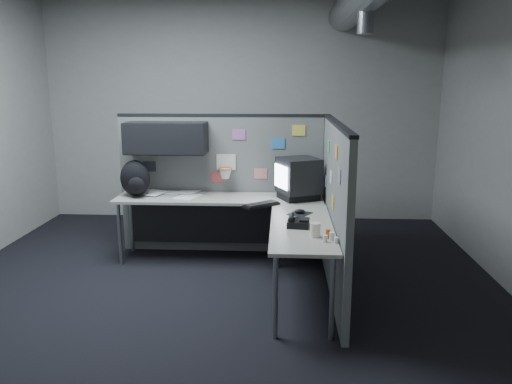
# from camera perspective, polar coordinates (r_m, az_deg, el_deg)

# --- Properties ---
(room) EXTENTS (5.62, 5.62, 3.22)m
(room) POSITION_cam_1_polar(r_m,az_deg,el_deg) (4.41, 2.56, 13.83)
(room) COLOR black
(room) RESTS_ON ground
(partition_back) EXTENTS (2.44, 0.42, 1.63)m
(partition_back) POSITION_cam_1_polar(r_m,az_deg,el_deg) (5.79, -5.47, 2.57)
(partition_back) COLOR #5F615F
(partition_back) RESTS_ON ground
(partition_right) EXTENTS (0.07, 2.23, 1.63)m
(partition_right) POSITION_cam_1_polar(r_m,az_deg,el_deg) (4.79, 8.95, -1.82)
(partition_right) COLOR #5F615F
(partition_right) RESTS_ON ground
(desk) EXTENTS (2.31, 2.11, 0.73)m
(desk) POSITION_cam_1_polar(r_m,az_deg,el_deg) (5.31, -1.95, -2.54)
(desk) COLOR #A19E92
(desk) RESTS_ON ground
(monitor) EXTENTS (0.53, 0.53, 0.45)m
(monitor) POSITION_cam_1_polar(r_m,az_deg,el_deg) (5.45, 4.87, 1.60)
(monitor) COLOR black
(monitor) RESTS_ON desk
(keyboard) EXTENTS (0.40, 0.36, 0.04)m
(keyboard) POSITION_cam_1_polar(r_m,az_deg,el_deg) (5.16, 0.60, -1.45)
(keyboard) COLOR black
(keyboard) RESTS_ON desk
(mouse) EXTENTS (0.26, 0.28, 0.05)m
(mouse) POSITION_cam_1_polar(r_m,az_deg,el_deg) (4.88, 5.03, -2.33)
(mouse) COLOR black
(mouse) RESTS_ON desk
(phone) EXTENTS (0.21, 0.23, 0.10)m
(phone) POSITION_cam_1_polar(r_m,az_deg,el_deg) (4.47, 4.80, -3.46)
(phone) COLOR black
(phone) RESTS_ON desk
(bottles) EXTENTS (0.12, 0.15, 0.08)m
(bottles) POSITION_cam_1_polar(r_m,az_deg,el_deg) (4.11, 8.43, -5.08)
(bottles) COLOR silver
(bottles) RESTS_ON desk
(cup) EXTENTS (0.11, 0.11, 0.12)m
(cup) POSITION_cam_1_polar(r_m,az_deg,el_deg) (4.18, 6.78, -4.32)
(cup) COLOR silver
(cup) RESTS_ON desk
(papers) EXTENTS (0.84, 0.74, 0.02)m
(papers) POSITION_cam_1_polar(r_m,az_deg,el_deg) (5.88, -10.05, 0.04)
(papers) COLOR white
(papers) RESTS_ON desk
(backpack) EXTENTS (0.34, 0.31, 0.41)m
(backpack) POSITION_cam_1_polar(r_m,az_deg,el_deg) (5.72, -13.63, 1.47)
(backpack) COLOR black
(backpack) RESTS_ON desk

